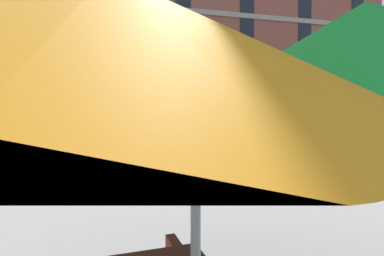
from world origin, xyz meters
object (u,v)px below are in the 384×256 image
Objects in this scene: sedan_green at (235,136)px; street_tree_left at (24,92)px; sedan_red at (339,135)px; street_tree_right at (335,103)px; patio_umbrella at (196,88)px; street_tree_middle at (147,102)px; sedan_white at (107,137)px.

street_tree_left is at bearing 166.14° from sedan_green.
street_tree_right reaches higher than sedan_red.
patio_umbrella is (-11.75, -12.70, 0.94)m from sedan_red.
sedan_green is 13.76m from patio_umbrella.
street_tree_left reaches higher than sedan_red.
street_tree_middle is at bearing 165.64° from sedan_red.
sedan_green is at bearing 180.00° from sedan_red.
street_tree_right is (20.16, 0.39, -0.28)m from street_tree_left.
patio_umbrella is (1.46, -12.70, 0.94)m from sedan_white.
sedan_white is at bearing -127.12° from street_tree_middle.
street_tree_left reaches higher than sedan_white.
street_tree_left is 1.15× the size of street_tree_middle.
street_tree_middle is at bearing -178.56° from street_tree_right.
street_tree_left is (-17.80, 2.78, 2.40)m from sedan_red.
sedan_green is 1.00× the size of sedan_red.
patio_umbrella is (6.05, -15.48, -1.46)m from street_tree_left.
sedan_white and sedan_red have the same top height.
street_tree_right reaches higher than sedan_green.
sedan_green is at bearing 0.00° from sedan_white.
sedan_green is 0.97× the size of street_tree_right.
sedan_green is 0.88× the size of street_tree_left.
street_tree_middle is 13.43m from street_tree_right.
street_tree_middle is 1.36× the size of patio_umbrella.
sedan_green is at bearing -13.86° from street_tree_left.
sedan_red is at bearing 47.23° from patio_umbrella.
street_tree_middle is at bearing 0.44° from street_tree_left.
sedan_green and sedan_red have the same top height.
street_tree_right reaches higher than sedan_white.
street_tree_right is at bearing 48.36° from patio_umbrella.
sedan_red is 18.18m from street_tree_left.
street_tree_right is at bearing 1.11° from street_tree_left.
patio_umbrella reaches higher than sedan_red.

